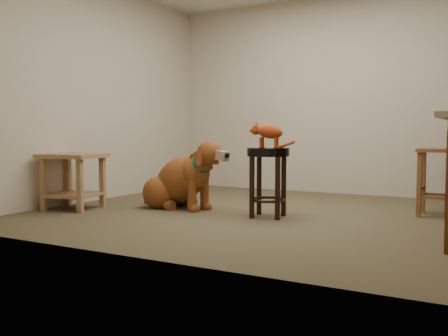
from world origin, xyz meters
The scene contains 7 objects.
floor centered at (0.00, 0.00, 0.00)m, with size 4.50×4.00×0.01m, color brown.
room_shell centered at (0.00, 0.00, 1.68)m, with size 4.54×4.04×2.62m.
padded_stool centered at (0.04, -0.17, 0.47)m, with size 0.40×0.40×0.66m.
wood_stool centered at (1.43, 0.66, 0.34)m, with size 0.36×0.36×0.65m.
side_table centered at (-1.96, -0.69, 0.38)m, with size 0.67×0.67×0.58m.
golden_retriever centered at (-0.99, -0.10, 0.29)m, with size 1.20×0.66×0.78m.
tabby_kitten centered at (0.03, -0.17, 0.81)m, with size 0.41×0.21×0.27m.
Camera 1 is at (1.96, -4.48, 0.80)m, focal length 40.00 mm.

